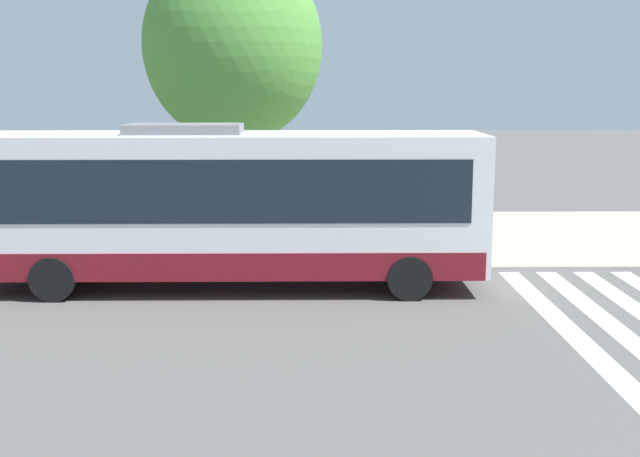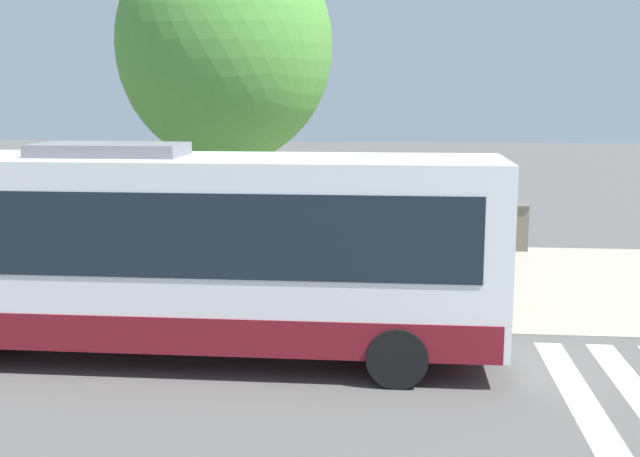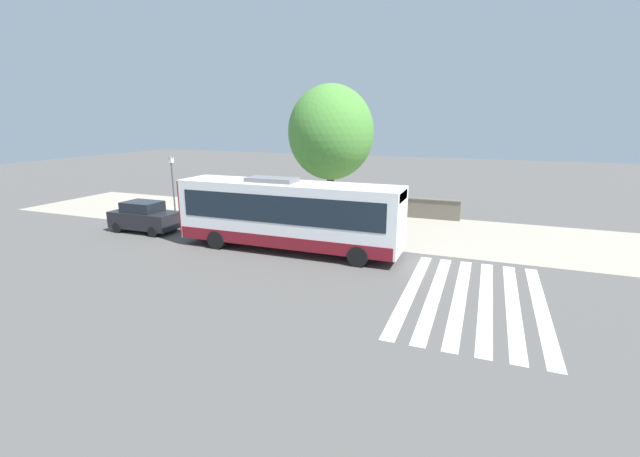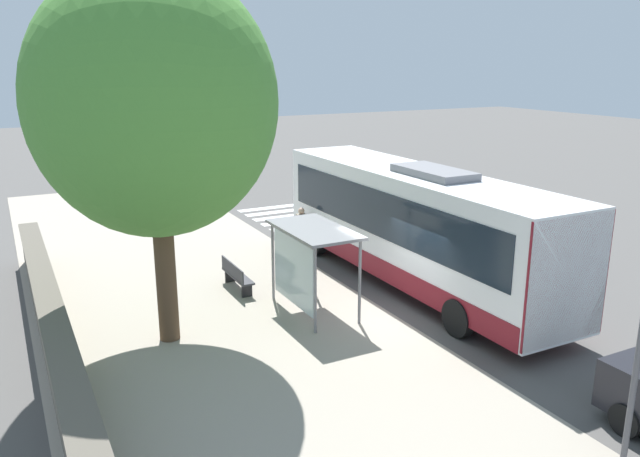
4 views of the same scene
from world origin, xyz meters
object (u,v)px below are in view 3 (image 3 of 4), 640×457
Objects in this scene: bus at (288,214)px; bench at (354,224)px; pedestrian at (379,232)px; shade_tree at (331,133)px; parked_car_behind_bus at (145,217)px; bus_shelter at (308,200)px; street_lamp_near at (173,184)px.

bus reaches higher than bench.
pedestrian is 9.22m from shade_tree.
bench is at bearing 111.32° from parked_car_behind_bus.
bench is (-1.22, 2.57, -1.52)m from bus_shelter.
bus reaches higher than bus_shelter.
pedestrian is 14.49m from parked_car_behind_bus.
bus_shelter is at bearing -0.65° from shade_tree.
bus is 9.96m from street_lamp_near.
pedestrian is 0.94× the size of bench.
bus_shelter reaches higher than bench.
pedestrian is at bearing 85.80° from street_lamp_near.
street_lamp_near reaches higher than bus_shelter.
street_lamp_near is 1.07× the size of parked_car_behind_bus.
bench is at bearing 157.62° from bus.
bench is (-5.04, 2.07, -1.49)m from bus.
pedestrian is 14.17m from street_lamp_near.
bus is at bearing -22.38° from bench.
bench is 12.08m from street_lamp_near.
street_lamp_near is at bearing 170.45° from parked_car_behind_bus.
street_lamp_near is (-1.03, -14.03, 1.66)m from pedestrian.
bus is 3.85m from bus_shelter.
bus_shelter is at bearing -113.60° from pedestrian.
pedestrian is at bearing 110.30° from bus.
pedestrian reaches higher than bench.
street_lamp_near is (2.35, -11.64, 2.19)m from bench.
bus is 10.02m from parked_car_behind_bus.
shade_tree reaches higher than street_lamp_near.
bus is 4.86m from pedestrian.
bus_shelter is at bearing 110.19° from parked_car_behind_bus.
pedestrian is (-1.65, 4.47, -0.95)m from bus.
street_lamp_near reaches higher than bench.
bus_shelter is at bearing -64.68° from bench.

